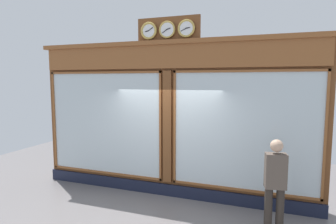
% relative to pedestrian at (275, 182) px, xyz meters
% --- Properties ---
extents(shop_facade, '(6.84, 0.42, 4.12)m').
position_rel_pedestrian_xyz_m(shop_facade, '(2.35, -1.04, 0.89)').
color(shop_facade, brown).
rests_on(shop_facade, ground_plane).
extents(pedestrian, '(0.40, 0.28, 1.69)m').
position_rel_pedestrian_xyz_m(pedestrian, '(0.00, 0.00, 0.00)').
color(pedestrian, '#312A24').
rests_on(pedestrian, ground_plane).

